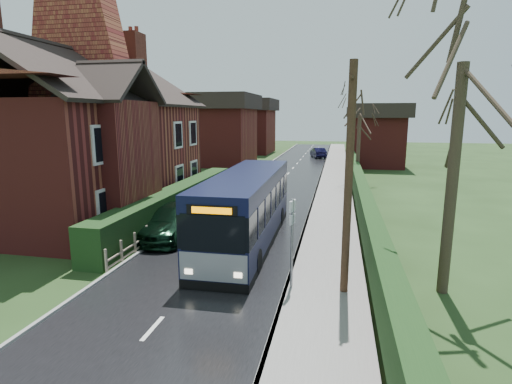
% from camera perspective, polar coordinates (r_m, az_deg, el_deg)
% --- Properties ---
extents(ground, '(140.00, 140.00, 0.00)m').
position_cam_1_polar(ground, '(16.20, -5.13, -8.49)').
color(ground, '#2C4B20').
rests_on(ground, ground).
extents(road, '(6.00, 100.00, 0.02)m').
position_cam_1_polar(road, '(25.59, 1.31, -1.16)').
color(road, black).
rests_on(road, ground).
extents(pavement, '(2.50, 100.00, 0.14)m').
position_cam_1_polar(pavement, '(25.18, 10.87, -1.42)').
color(pavement, slate).
rests_on(pavement, ground).
extents(kerb_right, '(0.12, 100.00, 0.14)m').
position_cam_1_polar(kerb_right, '(25.22, 8.15, -1.31)').
color(kerb_right, gray).
rests_on(kerb_right, ground).
extents(kerb_left, '(0.12, 100.00, 0.10)m').
position_cam_1_polar(kerb_left, '(26.28, -5.24, -0.79)').
color(kerb_left, gray).
rests_on(kerb_left, ground).
extents(front_hedge, '(1.20, 16.00, 1.60)m').
position_cam_1_polar(front_hedge, '(21.81, -11.22, -1.38)').
color(front_hedge, black).
rests_on(front_hedge, ground).
extents(picket_fence, '(0.10, 16.00, 0.90)m').
position_cam_1_polar(picket_fence, '(21.61, -9.35, -2.38)').
color(picket_fence, tan).
rests_on(picket_fence, ground).
extents(right_wall_hedge, '(0.60, 50.00, 1.80)m').
position_cam_1_polar(right_wall_hedge, '(25.03, 14.50, 0.57)').
color(right_wall_hedge, maroon).
rests_on(right_wall_hedge, ground).
extents(brick_house, '(9.30, 14.60, 10.30)m').
position_cam_1_polar(brick_house, '(23.48, -22.81, 7.66)').
color(brick_house, maroon).
rests_on(brick_house, ground).
extents(bus, '(2.40, 9.93, 3.01)m').
position_cam_1_polar(bus, '(16.76, -1.34, -2.47)').
color(bus, black).
rests_on(bus, ground).
extents(car_silver, '(1.87, 3.77, 1.23)m').
position_cam_1_polar(car_silver, '(19.04, -11.20, -3.74)').
color(car_silver, '#B0B1B5').
rests_on(car_silver, ground).
extents(car_green, '(2.02, 4.92, 1.43)m').
position_cam_1_polar(car_green, '(18.31, -11.64, -4.05)').
color(car_green, black).
rests_on(car_green, ground).
extents(car_distant, '(2.37, 4.12, 1.28)m').
position_cam_1_polar(car_distant, '(51.77, 8.87, 5.58)').
color(car_distant, black).
rests_on(car_distant, ground).
extents(bus_stop_sign, '(0.16, 0.44, 2.92)m').
position_cam_1_polar(bus_stop_sign, '(12.18, 5.19, -5.59)').
color(bus_stop_sign, slate).
rests_on(bus_stop_sign, ground).
extents(telegraph_pole, '(0.24, 0.88, 6.87)m').
position_cam_1_polar(telegraph_pole, '(11.77, 13.08, 1.36)').
color(telegraph_pole, '#302015').
rests_on(telegraph_pole, ground).
extents(tree_right_near, '(4.52, 4.52, 9.76)m').
position_cam_1_polar(tree_right_near, '(13.03, 27.72, 18.17)').
color(tree_right_near, '#342A1E').
rests_on(tree_right_near, ground).
extents(tree_right_far, '(3.97, 3.97, 7.68)m').
position_cam_1_polar(tree_right_far, '(32.16, 14.65, 11.24)').
color(tree_right_far, '#34271E').
rests_on(tree_right_far, ground).
extents(tree_house_side, '(3.96, 3.96, 8.99)m').
position_cam_1_polar(tree_house_side, '(30.48, -22.76, 12.64)').
color(tree_house_side, '#3C2F23').
rests_on(tree_house_side, ground).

